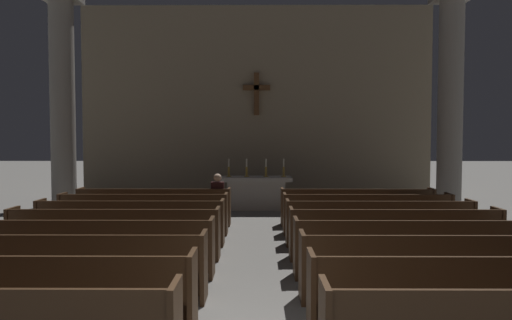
% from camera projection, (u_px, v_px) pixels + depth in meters
% --- Properties ---
extents(pew_left_row_2, '(3.84, 0.50, 0.95)m').
position_uv_depth(pew_left_row_2, '(26.00, 293.00, 5.44)').
color(pew_left_row_2, '#422B19').
rests_on(pew_left_row_2, ground).
extents(pew_left_row_3, '(3.84, 0.50, 0.95)m').
position_uv_depth(pew_left_row_3, '(66.00, 266.00, 6.56)').
color(pew_left_row_3, '#422B19').
rests_on(pew_left_row_3, ground).
extents(pew_left_row_4, '(3.84, 0.50, 0.95)m').
position_uv_depth(pew_left_row_4, '(94.00, 247.00, 7.68)').
color(pew_left_row_4, '#422B19').
rests_on(pew_left_row_4, ground).
extents(pew_left_row_5, '(3.84, 0.50, 0.95)m').
position_uv_depth(pew_left_row_5, '(115.00, 233.00, 8.80)').
color(pew_left_row_5, '#422B19').
rests_on(pew_left_row_5, ground).
extents(pew_left_row_6, '(3.84, 0.50, 0.95)m').
position_uv_depth(pew_left_row_6, '(131.00, 222.00, 9.93)').
color(pew_left_row_6, '#422B19').
rests_on(pew_left_row_6, ground).
extents(pew_left_row_7, '(3.84, 0.50, 0.95)m').
position_uv_depth(pew_left_row_7, '(144.00, 214.00, 11.05)').
color(pew_left_row_7, '#422B19').
rests_on(pew_left_row_7, ground).
extents(pew_left_row_8, '(3.84, 0.50, 0.95)m').
position_uv_depth(pew_left_row_8, '(155.00, 207.00, 12.17)').
color(pew_left_row_8, '#422B19').
rests_on(pew_left_row_8, ground).
extents(pew_right_row_2, '(3.84, 0.50, 0.95)m').
position_uv_depth(pew_right_row_2, '(479.00, 294.00, 5.41)').
color(pew_right_row_2, '#422B19').
rests_on(pew_right_row_2, ground).
extents(pew_right_row_3, '(3.84, 0.50, 0.95)m').
position_uv_depth(pew_right_row_3, '(441.00, 267.00, 6.53)').
color(pew_right_row_3, '#422B19').
rests_on(pew_right_row_3, ground).
extents(pew_right_row_4, '(3.84, 0.50, 0.95)m').
position_uv_depth(pew_right_row_4, '(414.00, 248.00, 7.65)').
color(pew_right_row_4, '#422B19').
rests_on(pew_right_row_4, ground).
extents(pew_right_row_5, '(3.84, 0.50, 0.95)m').
position_uv_depth(pew_right_row_5, '(395.00, 234.00, 8.78)').
color(pew_right_row_5, '#422B19').
rests_on(pew_right_row_5, ground).
extents(pew_right_row_6, '(3.84, 0.50, 0.95)m').
position_uv_depth(pew_right_row_6, '(379.00, 223.00, 9.90)').
color(pew_right_row_6, '#422B19').
rests_on(pew_right_row_6, ground).
extents(pew_right_row_7, '(3.84, 0.50, 0.95)m').
position_uv_depth(pew_right_row_7, '(367.00, 214.00, 11.02)').
color(pew_right_row_7, '#422B19').
rests_on(pew_right_row_7, ground).
extents(pew_right_row_8, '(3.84, 0.50, 0.95)m').
position_uv_depth(pew_right_row_8, '(357.00, 207.00, 12.14)').
color(pew_right_row_8, '#422B19').
rests_on(pew_right_row_8, ground).
extents(column_left_second, '(1.02, 1.02, 6.23)m').
position_uv_depth(column_left_second, '(63.00, 109.00, 13.63)').
color(column_left_second, gray).
rests_on(column_left_second, ground).
extents(column_right_second, '(1.02, 1.02, 6.23)m').
position_uv_depth(column_right_second, '(450.00, 109.00, 13.57)').
color(column_right_second, gray).
rests_on(column_right_second, ground).
extents(altar, '(2.20, 0.90, 1.01)m').
position_uv_depth(altar, '(256.00, 192.00, 14.89)').
color(altar, '#BCB7AD').
rests_on(altar, ground).
extents(candlestick_outer_left, '(0.16, 0.16, 0.56)m').
position_uv_depth(candlestick_outer_left, '(229.00, 171.00, 14.86)').
color(candlestick_outer_left, '#B79338').
rests_on(candlestick_outer_left, altar).
extents(candlestick_inner_left, '(0.16, 0.16, 0.56)m').
position_uv_depth(candlestick_inner_left, '(247.00, 171.00, 14.86)').
color(candlestick_inner_left, '#B79338').
rests_on(candlestick_inner_left, altar).
extents(candlestick_inner_right, '(0.16, 0.16, 0.56)m').
position_uv_depth(candlestick_inner_right, '(266.00, 171.00, 14.85)').
color(candlestick_inner_right, '#B79338').
rests_on(candlestick_inner_right, altar).
extents(candlestick_outer_right, '(0.16, 0.16, 0.56)m').
position_uv_depth(candlestick_outer_right, '(284.00, 171.00, 14.85)').
color(candlestick_outer_right, '#B79338').
rests_on(candlestick_outer_right, altar).
extents(apse_with_cross, '(12.07, 0.42, 6.75)m').
position_uv_depth(apse_with_cross, '(257.00, 104.00, 16.71)').
color(apse_with_cross, gray).
rests_on(apse_with_cross, ground).
extents(lone_worshipper, '(0.32, 0.43, 1.32)m').
position_uv_depth(lone_worshipper, '(218.00, 198.00, 12.19)').
color(lone_worshipper, '#26262B').
rests_on(lone_worshipper, ground).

